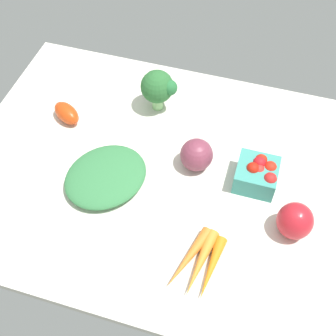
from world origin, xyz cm
name	(u,v)px	position (x,y,z in cm)	size (l,w,h in cm)	color
tablecloth	(168,175)	(0.00, 0.00, 1.00)	(104.00, 76.00, 2.00)	silver
red_onion_center	(197,155)	(5.97, 4.38, 6.08)	(8.15, 8.15, 8.15)	brown
leafy_greens_clump	(106,176)	(-13.71, -6.72, 4.06)	(20.69, 17.90, 4.12)	#367B45
broccoli_head	(159,87)	(-8.97, 21.19, 9.47)	(10.10, 9.96, 12.17)	#93D185
roma_tomato	(67,113)	(-31.30, 9.52, 4.42)	(8.75, 4.84, 4.84)	#D34012
bell_pepper_red	(295,221)	(31.28, -7.57, 6.41)	(8.02, 8.02, 8.83)	red
carrot_bunch	(199,263)	(13.40, -21.83, 3.44)	(11.14, 16.49, 2.99)	orange
berry_basket	(258,173)	(21.29, 3.49, 5.64)	(9.72, 9.72, 7.28)	teal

